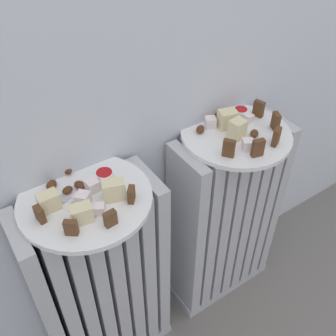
% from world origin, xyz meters
% --- Properties ---
extents(radiator_left, '(0.33, 0.15, 0.62)m').
position_xyz_m(radiator_left, '(-0.20, 0.28, 0.30)').
color(radiator_left, '#B2B2B7').
rests_on(radiator_left, ground_plane).
extents(radiator_right, '(0.33, 0.15, 0.62)m').
position_xyz_m(radiator_right, '(0.20, 0.28, 0.30)').
color(radiator_right, '#B2B2B7').
rests_on(radiator_right, ground_plane).
extents(plate_left, '(0.28, 0.28, 0.01)m').
position_xyz_m(plate_left, '(-0.20, 0.28, 0.62)').
color(plate_left, white).
rests_on(plate_left, radiator_left).
extents(plate_right, '(0.28, 0.28, 0.01)m').
position_xyz_m(plate_right, '(0.20, 0.28, 0.62)').
color(plate_right, white).
rests_on(plate_right, radiator_right).
extents(dark_cake_slice_left_0, '(0.02, 0.03, 0.03)m').
position_xyz_m(dark_cake_slice_left_0, '(-0.30, 0.27, 0.64)').
color(dark_cake_slice_left_0, '#56351E').
rests_on(dark_cake_slice_left_0, plate_left).
extents(dark_cake_slice_left_1, '(0.03, 0.02, 0.03)m').
position_xyz_m(dark_cake_slice_left_1, '(-0.26, 0.20, 0.64)').
color(dark_cake_slice_left_1, '#56351E').
rests_on(dark_cake_slice_left_1, plate_left).
extents(dark_cake_slice_left_2, '(0.03, 0.01, 0.03)m').
position_xyz_m(dark_cake_slice_left_2, '(-0.19, 0.18, 0.64)').
color(dark_cake_slice_left_2, '#56351E').
rests_on(dark_cake_slice_left_2, plate_left).
extents(dark_cake_slice_left_3, '(0.02, 0.03, 0.03)m').
position_xyz_m(dark_cake_slice_left_3, '(-0.13, 0.22, 0.64)').
color(dark_cake_slice_left_3, '#56351E').
rests_on(dark_cake_slice_left_3, plate_left).
extents(marble_cake_slice_left_0, '(0.04, 0.03, 0.04)m').
position_xyz_m(marble_cake_slice_left_0, '(-0.27, 0.29, 0.65)').
color(marble_cake_slice_left_0, beige).
rests_on(marble_cake_slice_left_0, plate_left).
extents(marble_cake_slice_left_1, '(0.05, 0.04, 0.04)m').
position_xyz_m(marble_cake_slice_left_1, '(-0.23, 0.22, 0.65)').
color(marble_cake_slice_left_1, beige).
rests_on(marble_cake_slice_left_1, plate_left).
extents(marble_cake_slice_left_2, '(0.05, 0.04, 0.04)m').
position_xyz_m(marble_cake_slice_left_2, '(-0.15, 0.24, 0.65)').
color(marble_cake_slice_left_2, beige).
rests_on(marble_cake_slice_left_2, plate_left).
extents(turkish_delight_left_0, '(0.03, 0.03, 0.03)m').
position_xyz_m(turkish_delight_left_0, '(-0.18, 0.29, 0.64)').
color(turkish_delight_left_0, white).
rests_on(turkish_delight_left_0, plate_left).
extents(turkish_delight_left_1, '(0.04, 0.04, 0.03)m').
position_xyz_m(turkish_delight_left_1, '(-0.21, 0.26, 0.64)').
color(turkish_delight_left_1, white).
rests_on(turkish_delight_left_1, plate_left).
extents(turkish_delight_left_2, '(0.03, 0.03, 0.02)m').
position_xyz_m(turkish_delight_left_2, '(-0.20, 0.22, 0.64)').
color(turkish_delight_left_2, white).
rests_on(turkish_delight_left_2, plate_left).
extents(medjool_date_left_0, '(0.03, 0.03, 0.02)m').
position_xyz_m(medjool_date_left_0, '(-0.25, 0.34, 0.64)').
color(medjool_date_left_0, '#4C2814').
rests_on(medjool_date_left_0, plate_left).
extents(medjool_date_left_1, '(0.03, 0.03, 0.01)m').
position_xyz_m(medjool_date_left_1, '(-0.23, 0.31, 0.64)').
color(medjool_date_left_1, '#4C2814').
rests_on(medjool_date_left_1, plate_left).
extents(medjool_date_left_2, '(0.03, 0.03, 0.02)m').
position_xyz_m(medjool_date_left_2, '(-0.20, 0.31, 0.64)').
color(medjool_date_left_2, '#4C2814').
rests_on(medjool_date_left_2, plate_left).
extents(medjool_date_left_3, '(0.03, 0.03, 0.02)m').
position_xyz_m(medjool_date_left_3, '(-0.20, 0.37, 0.64)').
color(medjool_date_left_3, '#4C2814').
rests_on(medjool_date_left_3, plate_left).
extents(jam_bowl_left, '(0.04, 0.04, 0.02)m').
position_xyz_m(jam_bowl_left, '(-0.15, 0.30, 0.64)').
color(jam_bowl_left, white).
rests_on(jam_bowl_left, plate_left).
extents(dark_cake_slice_right_0, '(0.03, 0.03, 0.04)m').
position_xyz_m(dark_cake_slice_right_0, '(0.13, 0.22, 0.65)').
color(dark_cake_slice_right_0, '#56351E').
rests_on(dark_cake_slice_right_0, plate_right).
extents(dark_cake_slice_right_1, '(0.03, 0.02, 0.04)m').
position_xyz_m(dark_cake_slice_right_1, '(0.18, 0.18, 0.65)').
color(dark_cake_slice_right_1, '#56351E').
rests_on(dark_cake_slice_right_1, plate_right).
extents(dark_cake_slice_right_2, '(0.03, 0.02, 0.04)m').
position_xyz_m(dark_cake_slice_right_2, '(0.25, 0.19, 0.65)').
color(dark_cake_slice_right_2, '#56351E').
rests_on(dark_cake_slice_right_2, plate_right).
extents(dark_cake_slice_right_3, '(0.02, 0.03, 0.04)m').
position_xyz_m(dark_cake_slice_right_3, '(0.29, 0.24, 0.65)').
color(dark_cake_slice_right_3, '#56351E').
rests_on(dark_cake_slice_right_3, plate_right).
extents(dark_cake_slice_right_4, '(0.02, 0.03, 0.04)m').
position_xyz_m(dark_cake_slice_right_4, '(0.30, 0.30, 0.65)').
color(dark_cake_slice_right_4, '#56351E').
rests_on(dark_cake_slice_right_4, plate_right).
extents(marble_cake_slice_right_0, '(0.04, 0.04, 0.05)m').
position_xyz_m(marble_cake_slice_right_0, '(0.19, 0.26, 0.65)').
color(marble_cake_slice_right_0, beige).
rests_on(marble_cake_slice_right_0, plate_right).
extents(marble_cake_slice_right_1, '(0.05, 0.05, 0.05)m').
position_xyz_m(marble_cake_slice_right_1, '(0.20, 0.31, 0.65)').
color(marble_cake_slice_right_1, beige).
rests_on(marble_cake_slice_right_1, plate_right).
extents(turkish_delight_right_0, '(0.02, 0.02, 0.02)m').
position_xyz_m(turkish_delight_right_0, '(0.26, 0.30, 0.64)').
color(turkish_delight_right_0, white).
rests_on(turkish_delight_right_0, plate_right).
extents(turkish_delight_right_1, '(0.03, 0.03, 0.02)m').
position_xyz_m(turkish_delight_right_1, '(0.18, 0.22, 0.64)').
color(turkish_delight_right_1, white).
rests_on(turkish_delight_right_1, plate_right).
extents(turkish_delight_right_2, '(0.03, 0.03, 0.03)m').
position_xyz_m(turkish_delight_right_2, '(0.17, 0.34, 0.64)').
color(turkish_delight_right_2, white).
rests_on(turkish_delight_right_2, plate_right).
extents(medjool_date_right_0, '(0.04, 0.03, 0.02)m').
position_xyz_m(medjool_date_right_0, '(0.13, 0.33, 0.64)').
color(medjool_date_right_0, '#4C2814').
rests_on(medjool_date_right_0, plate_right).
extents(medjool_date_right_1, '(0.03, 0.03, 0.02)m').
position_xyz_m(medjool_date_right_1, '(0.23, 0.24, 0.64)').
color(medjool_date_right_1, '#4C2814').
rests_on(medjool_date_right_1, plate_right).
extents(medjool_date_right_2, '(0.03, 0.03, 0.02)m').
position_xyz_m(medjool_date_right_2, '(0.21, 0.35, 0.64)').
color(medjool_date_right_2, '#4C2814').
rests_on(medjool_date_right_2, plate_right).
extents(jam_bowl_right, '(0.04, 0.04, 0.02)m').
position_xyz_m(jam_bowl_right, '(0.26, 0.33, 0.64)').
color(jam_bowl_right, white).
rests_on(jam_bowl_right, plate_right).
extents(fork, '(0.05, 0.10, 0.00)m').
position_xyz_m(fork, '(-0.23, 0.27, 0.63)').
color(fork, '#B7B7BC').
rests_on(fork, plate_left).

